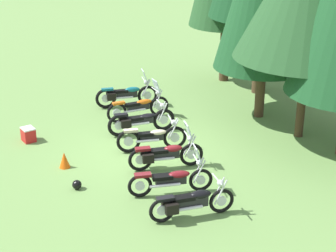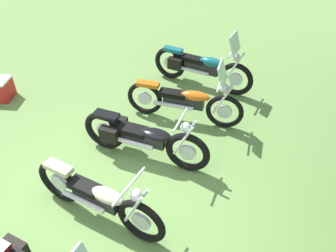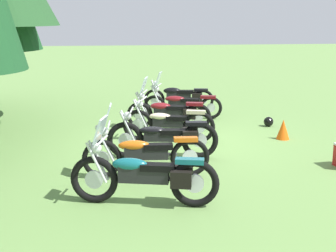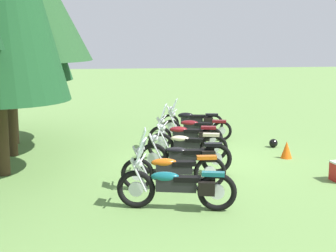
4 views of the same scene
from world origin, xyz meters
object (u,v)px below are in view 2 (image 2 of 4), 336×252
(motorcycle_1, at_px, (186,101))
(picnic_cooler, at_px, (2,89))
(motorcycle_2, at_px, (142,137))
(motorcycle_3, at_px, (98,198))
(motorcycle_0, at_px, (201,67))

(motorcycle_1, distance_m, picnic_cooler, 4.02)
(motorcycle_2, height_order, motorcycle_3, motorcycle_2)
(motorcycle_0, height_order, motorcycle_1, motorcycle_0)
(motorcycle_0, distance_m, motorcycle_1, 1.37)
(picnic_cooler, bearing_deg, motorcycle_0, 109.33)
(motorcycle_1, xyz_separation_m, motorcycle_2, (1.22, -0.53, -0.02))
(motorcycle_1, height_order, motorcycle_2, motorcycle_1)
(motorcycle_0, height_order, picnic_cooler, motorcycle_0)
(motorcycle_1, distance_m, motorcycle_2, 1.33)
(motorcycle_2, relative_size, motorcycle_3, 1.08)
(motorcycle_0, bearing_deg, motorcycle_2, -89.37)
(motorcycle_0, xyz_separation_m, motorcycle_3, (3.98, -0.89, -0.03))
(motorcycle_3, height_order, picnic_cooler, motorcycle_3)
(motorcycle_2, height_order, picnic_cooler, motorcycle_2)
(motorcycle_1, bearing_deg, motorcycle_3, -102.98)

